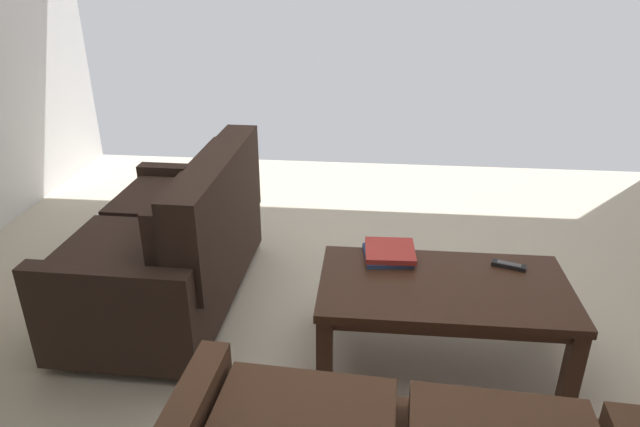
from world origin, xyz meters
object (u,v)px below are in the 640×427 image
(book_stack, at_px, (389,253))
(loveseat_near, at_px, (175,243))
(coffee_table, at_px, (443,295))
(tv_remote, at_px, (509,265))

(book_stack, bearing_deg, loveseat_near, -7.00)
(loveseat_near, height_order, coffee_table, loveseat_near)
(loveseat_near, relative_size, coffee_table, 1.22)
(coffee_table, distance_m, tv_remote, 0.38)
(loveseat_near, relative_size, tv_remote, 8.46)
(book_stack, bearing_deg, coffee_table, 138.65)
(book_stack, distance_m, tv_remote, 0.58)
(loveseat_near, height_order, book_stack, loveseat_near)
(loveseat_near, distance_m, tv_remote, 1.73)
(loveseat_near, bearing_deg, book_stack, 173.00)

